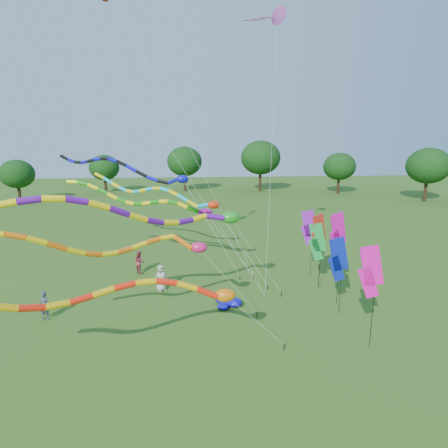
{
  "coord_description": "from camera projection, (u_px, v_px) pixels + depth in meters",
  "views": [
    {
      "loc": [
        -1.8,
        -16.35,
        9.37
      ],
      "look_at": [
        0.05,
        3.81,
        4.8
      ],
      "focal_mm": 30.0,
      "sensor_mm": 36.0,
      "label": 1
    }
  ],
  "objects": [
    {
      "name": "ground",
      "position": [
        230.0,
        338.0,
        18.1
      ],
      "size": [
        160.0,
        160.0,
        0.0
      ],
      "primitive_type": "plane",
      "color": "#285717",
      "rests_on": "ground"
    },
    {
      "name": "tube_kite_blue",
      "position": [
        131.0,
        170.0,
        26.54
      ],
      "size": [
        13.06,
        6.61,
        8.75
      ],
      "rotation": [
        0.0,
        0.0,
        -0.43
      ],
      "color": "black",
      "rests_on": "ground"
    },
    {
      "name": "banner_pole_violet",
      "position": [
        309.0,
        228.0,
        25.67
      ],
      "size": [
        1.14,
        0.39,
        4.73
      ],
      "rotation": [
        0.0,
        0.0,
        -0.27
      ],
      "color": "black",
      "rests_on": "ground"
    },
    {
      "name": "tube_kite_purple",
      "position": [
        148.0,
        214.0,
        17.52
      ],
      "size": [
        14.5,
        6.49,
        7.8
      ],
      "rotation": [
        0.0,
        0.0,
        0.43
      ],
      "color": "black",
      "rests_on": "ground"
    },
    {
      "name": "blue_nylon_heap",
      "position": [
        223.0,
        302.0,
        21.62
      ],
      "size": [
        1.03,
        1.23,
        0.39
      ],
      "color": "#0F0DA9",
      "rests_on": "ground"
    },
    {
      "name": "person_b",
      "position": [
        45.0,
        306.0,
        19.79
      ],
      "size": [
        0.67,
        0.56,
        1.57
      ],
      "primitive_type": "imported",
      "rotation": [
        0.0,
        0.0,
        -0.37
      ],
      "color": "#38404F",
      "rests_on": "ground"
    },
    {
      "name": "delta_kite_high_c",
      "position": [
        278.0,
        15.0,
        24.11
      ],
      "size": [
        3.07,
        6.56,
        18.12
      ],
      "rotation": [
        0.0,
        0.0,
        0.68
      ],
      "color": "black",
      "rests_on": "ground"
    },
    {
      "name": "person_a",
      "position": [
        161.0,
        278.0,
        23.6
      ],
      "size": [
        1.0,
        0.88,
        1.71
      ],
      "primitive_type": "imported",
      "rotation": [
        0.0,
        0.0,
        0.51
      ],
      "color": "beige",
      "rests_on": "ground"
    },
    {
      "name": "banner_pole_green",
      "position": [
        317.0,
        242.0,
        23.55
      ],
      "size": [
        1.09,
        0.55,
        4.34
      ],
      "rotation": [
        0.0,
        0.0,
        -0.42
      ],
      "color": "black",
      "rests_on": "ground"
    },
    {
      "name": "tube_kite_red",
      "position": [
        116.0,
        295.0,
        13.65
      ],
      "size": [
        13.3,
        4.64,
        5.96
      ],
      "rotation": [
        0.0,
        0.0,
        0.29
      ],
      "color": "black",
      "rests_on": "ground"
    },
    {
      "name": "tube_kite_cyan",
      "position": [
        166.0,
        195.0,
        24.9
      ],
      "size": [
        11.43,
        5.63,
        7.51
      ],
      "rotation": [
        0.0,
        0.0,
        -0.42
      ],
      "color": "black",
      "rests_on": "ground"
    },
    {
      "name": "tube_kite_green",
      "position": [
        156.0,
        203.0,
        26.0
      ],
      "size": [
        12.85,
        3.9,
        7.09
      ],
      "rotation": [
        0.0,
        0.0,
        -0.28
      ],
      "color": "black",
      "rests_on": "ground"
    },
    {
      "name": "banner_pole_magenta_a",
      "position": [
        371.0,
        272.0,
        16.49
      ],
      "size": [
        1.15,
        0.35,
        4.93
      ],
      "rotation": [
        0.0,
        0.0,
        -0.24
      ],
      "color": "black",
      "rests_on": "ground"
    },
    {
      "name": "banner_pole_magenta_b",
      "position": [
        338.0,
        234.0,
        20.94
      ],
      "size": [
        1.14,
        0.4,
        5.48
      ],
      "rotation": [
        0.0,
        0.0,
        0.28
      ],
      "color": "black",
      "rests_on": "ground"
    },
    {
      "name": "tube_kite_orange",
      "position": [
        121.0,
        245.0,
        16.18
      ],
      "size": [
        12.12,
        4.89,
        6.67
      ],
      "rotation": [
        0.0,
        0.0,
        0.36
      ],
      "color": "black",
      "rests_on": "ground"
    },
    {
      "name": "banner_pole_blue_b",
      "position": [
        338.0,
        260.0,
        19.94
      ],
      "size": [
        1.16,
        0.1,
        4.39
      ],
      "rotation": [
        0.0,
        0.0,
        0.01
      ],
      "color": "black",
      "rests_on": "ground"
    },
    {
      "name": "person_c",
      "position": [
        139.0,
        262.0,
        26.74
      ],
      "size": [
        0.98,
        1.01,
        1.64
      ],
      "primitive_type": "imported",
      "rotation": [
        0.0,
        0.0,
        2.21
      ],
      "color": "#973741",
      "rests_on": "ground"
    },
    {
      "name": "tree_ring",
      "position": [
        188.0,
        208.0,
        20.62
      ],
      "size": [
        113.68,
        117.72,
        9.52
      ],
      "color": "#382314",
      "rests_on": "ground"
    },
    {
      "name": "banner_pole_red",
      "position": [
        319.0,
        233.0,
        23.68
      ],
      "size": [
        1.1,
        0.54,
        4.85
      ],
      "rotation": [
        0.0,
        0.0,
        0.41
      ],
      "color": "black",
      "rests_on": "ground"
    }
  ]
}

